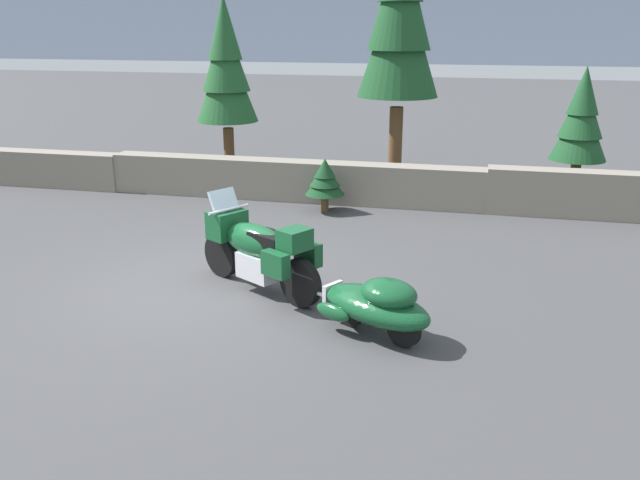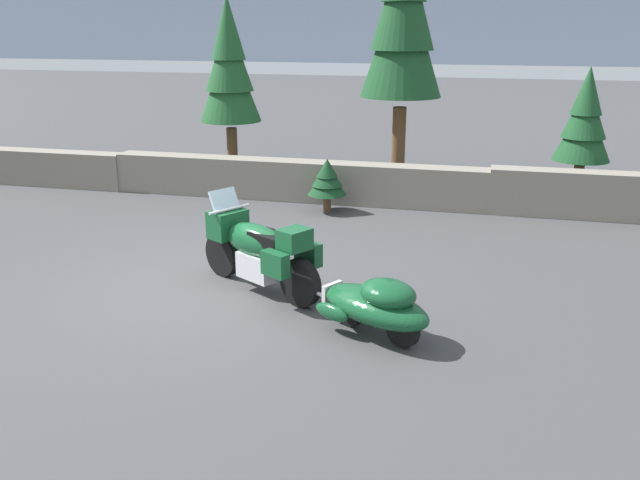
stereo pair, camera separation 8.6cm
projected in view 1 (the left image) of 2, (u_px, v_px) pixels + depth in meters
name	position (u px, v px, depth m)	size (l,w,h in m)	color
ground_plane	(195.00, 289.00, 9.63)	(80.00, 80.00, 0.00)	#424244
stone_guard_wall	(309.00, 181.00, 14.24)	(24.00, 0.58, 0.91)	gray
touring_motorcycle	(258.00, 248.00, 9.41)	(2.06, 1.43, 1.33)	black
car_shaped_trailer	(377.00, 304.00, 8.07)	(2.08, 1.43, 0.76)	black
pine_tree_tall	(400.00, 11.00, 14.82)	(1.82, 1.82, 6.13)	brown
pine_tree_secondary	(226.00, 66.00, 15.62)	(1.43, 1.43, 4.23)	brown
pine_tree_far_right	(581.00, 119.00, 13.69)	(1.14, 1.14, 2.80)	brown
pine_sapling_near	(325.00, 179.00, 13.38)	(0.78, 0.78, 1.07)	brown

